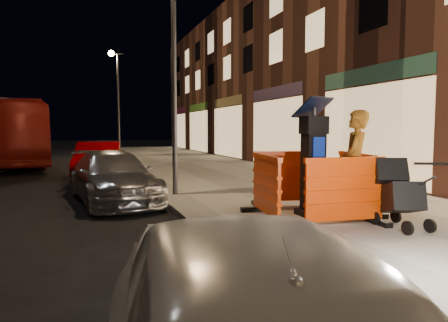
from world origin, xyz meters
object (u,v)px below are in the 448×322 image
object	(u,v)px
car_silver	(114,202)
stroller	(401,195)
bus_doubledecker	(13,165)
man	(355,164)
parking_kiosk	(313,160)
car_red	(99,181)
barrier_kerbside	(266,187)
barrier_front	(345,192)
barrier_back	(288,179)
barrier_bldgside	(356,182)

from	to	relation	value
car_silver	stroller	distance (m)	6.37
bus_doubledecker	man	world-z (taller)	man
parking_kiosk	car_red	world-z (taller)	parking_kiosk
parking_kiosk	stroller	size ratio (longest dim) A/B	1.87
barrier_kerbside	car_red	xyz separation A→B (m)	(-2.51, 7.73, -0.72)
barrier_front	barrier_kerbside	xyz separation A→B (m)	(-0.95, 0.95, 0.00)
bus_doubledecker	man	distance (m)	17.34
man	stroller	bearing A→B (deg)	56.29
parking_kiosk	bus_doubledecker	size ratio (longest dim) A/B	0.19
barrier_kerbside	bus_doubledecker	distance (m)	16.29
parking_kiosk	barrier_kerbside	world-z (taller)	parking_kiosk
parking_kiosk	barrier_front	bearing A→B (deg)	-79.94
barrier_kerbside	man	xyz separation A→B (m)	(1.53, -0.44, 0.40)
bus_doubledecker	barrier_back	bearing A→B (deg)	-71.54
barrier_back	man	xyz separation A→B (m)	(0.58, -1.39, 0.40)
barrier_bldgside	stroller	size ratio (longest dim) A/B	1.34
barrier_front	stroller	distance (m)	0.87
barrier_kerbside	barrier_bldgside	bearing A→B (deg)	-81.94
barrier_kerbside	man	world-z (taller)	man
stroller	barrier_kerbside	bearing A→B (deg)	166.10
barrier_bldgside	man	xyz separation A→B (m)	(-0.37, -0.44, 0.40)
barrier_back	barrier_kerbside	bearing A→B (deg)	-121.94
barrier_front	man	world-z (taller)	man
barrier_kerbside	car_silver	distance (m)	4.28
barrier_kerbside	car_red	bearing A→B (deg)	26.04
barrier_front	barrier_back	world-z (taller)	same
man	stroller	distance (m)	1.01
barrier_back	barrier_kerbside	distance (m)	1.34
barrier_front	parking_kiosk	bearing A→B (deg)	95.06
bus_doubledecker	stroller	xyz separation A→B (m)	(7.89, -16.40, 0.69)
barrier_front	bus_doubledecker	bearing A→B (deg)	118.98
barrier_kerbside	stroller	bearing A→B (deg)	-119.61
parking_kiosk	barrier_bldgside	world-z (taller)	parking_kiosk
barrier_back	car_silver	distance (m)	4.23
parking_kiosk	man	xyz separation A→B (m)	(0.58, -0.44, -0.05)
car_red	car_silver	bearing A→B (deg)	-81.96
man	stroller	world-z (taller)	man
barrier_kerbside	car_silver	xyz separation A→B (m)	(-2.35, 3.50, -0.72)
car_silver	parking_kiosk	bearing A→B (deg)	-54.13
bus_doubledecker	car_red	bearing A→B (deg)	-71.83
barrier_front	barrier_kerbside	world-z (taller)	same
barrier_front	barrier_bldgside	bearing A→B (deg)	50.06
car_silver	bus_doubledecker	xyz separation A→B (m)	(-3.80, 11.56, 0.00)
barrier_bldgside	parking_kiosk	bearing A→B (deg)	102.06
barrier_bldgside	car_silver	bearing A→B (deg)	62.61
parking_kiosk	barrier_bldgside	bearing A→B (deg)	10.06
barrier_back	car_silver	size ratio (longest dim) A/B	0.36
car_silver	bus_doubledecker	world-z (taller)	bus_doubledecker
barrier_bldgside	barrier_kerbside	bearing A→B (deg)	102.06
barrier_kerbside	barrier_bldgside	size ratio (longest dim) A/B	1.00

